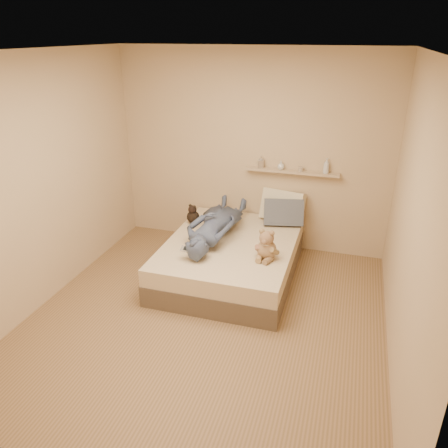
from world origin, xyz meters
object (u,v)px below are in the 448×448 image
(wall_shelf, at_px, (292,172))
(game_console, at_px, (187,249))
(bed, at_px, (231,258))
(teddy_bear, at_px, (266,247))
(person, at_px, (215,224))
(pillow_cream, at_px, (283,206))
(dark_plush, at_px, (193,215))
(pillow_grey, at_px, (284,212))

(wall_shelf, bearing_deg, game_console, -120.19)
(bed, relative_size, teddy_bear, 5.33)
(bed, relative_size, person, 1.30)
(teddy_bear, bearing_deg, wall_shelf, 86.98)
(bed, height_order, teddy_bear, teddy_bear)
(bed, bearing_deg, teddy_bear, -31.15)
(pillow_cream, bearing_deg, wall_shelf, 43.31)
(dark_plush, bearing_deg, pillow_cream, 21.45)
(bed, height_order, pillow_grey, pillow_grey)
(bed, distance_m, teddy_bear, 0.68)
(dark_plush, height_order, pillow_grey, pillow_grey)
(game_console, distance_m, pillow_grey, 1.52)
(bed, xyz_separation_m, person, (-0.22, 0.08, 0.40))
(pillow_grey, bearing_deg, pillow_cream, 105.81)
(pillow_cream, xyz_separation_m, person, (-0.69, -0.75, -0.03))
(pillow_grey, height_order, person, pillow_grey)
(game_console, distance_m, teddy_bear, 0.86)
(teddy_bear, bearing_deg, person, 152.21)
(dark_plush, height_order, person, person)
(pillow_grey, height_order, wall_shelf, wall_shelf)
(person, xyz_separation_m, wall_shelf, (0.77, 0.83, 0.48))
(teddy_bear, height_order, pillow_grey, same)
(bed, xyz_separation_m, game_console, (-0.32, -0.59, 0.36))
(teddy_bear, relative_size, pillow_cream, 0.65)
(bed, distance_m, pillow_grey, 0.94)
(teddy_bear, xyz_separation_m, pillow_grey, (0.02, 0.98, 0.02))
(dark_plush, distance_m, pillow_grey, 1.17)
(teddy_bear, relative_size, dark_plush, 1.40)
(game_console, xyz_separation_m, person, (0.10, 0.67, 0.04))
(person, bearing_deg, teddy_bear, 154.19)
(dark_plush, distance_m, pillow_cream, 1.18)
(dark_plush, height_order, pillow_cream, pillow_cream)
(game_console, bearing_deg, dark_plush, 107.33)
(pillow_grey, bearing_deg, dark_plush, -165.65)
(teddy_bear, bearing_deg, bed, 148.85)
(pillow_cream, bearing_deg, teddy_bear, -88.96)
(pillow_grey, bearing_deg, bed, -126.25)
(bed, xyz_separation_m, wall_shelf, (0.55, 0.91, 0.88))
(dark_plush, bearing_deg, bed, -32.48)
(person, bearing_deg, bed, 162.29)
(teddy_bear, distance_m, wall_shelf, 1.31)
(pillow_cream, distance_m, wall_shelf, 0.46)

